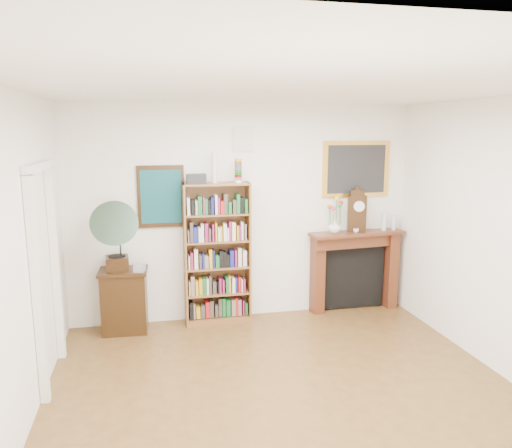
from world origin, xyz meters
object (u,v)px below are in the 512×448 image
(cd_stack, at_px, (139,268))
(bottle_left, at_px, (384,222))
(gramophone, at_px, (115,232))
(teacup, at_px, (356,231))
(bottle_right, at_px, (394,222))
(bookshelf, at_px, (217,246))
(flower_vase, at_px, (335,226))
(fireplace, at_px, (354,264))
(mantel_clock, at_px, (357,212))
(side_cabinet, at_px, (125,301))

(cd_stack, bearing_deg, bottle_left, 3.81)
(gramophone, relative_size, teacup, 11.76)
(bottle_left, bearing_deg, bottle_right, 4.78)
(bookshelf, bearing_deg, flower_vase, 0.66)
(fireplace, height_order, gramophone, gramophone)
(fireplace, bearing_deg, gramophone, 179.87)
(gramophone, height_order, flower_vase, gramophone)
(bookshelf, bearing_deg, fireplace, 2.27)
(flower_vase, bearing_deg, mantel_clock, 4.36)
(mantel_clock, bearing_deg, bookshelf, -160.86)
(bottle_left, xyz_separation_m, bottle_right, (0.16, 0.01, -0.02))
(bookshelf, height_order, teacup, bookshelf)
(mantel_clock, bearing_deg, cd_stack, -157.68)
(bookshelf, bearing_deg, gramophone, -170.99)
(flower_vase, bearing_deg, bookshelf, -179.45)
(gramophone, distance_m, mantel_clock, 3.15)
(flower_vase, distance_m, bottle_left, 0.73)
(side_cabinet, height_order, cd_stack, cd_stack)
(mantel_clock, distance_m, bottle_right, 0.59)
(fireplace, bearing_deg, flower_vase, -175.05)
(bottle_right, bearing_deg, bottle_left, -175.22)
(cd_stack, bearing_deg, mantel_clock, 4.37)
(mantel_clock, bearing_deg, flower_vase, -157.69)
(flower_vase, bearing_deg, bottle_right, 2.35)
(bookshelf, xyz_separation_m, fireplace, (1.91, 0.07, -0.36))
(flower_vase, bearing_deg, cd_stack, -175.63)
(bottle_right, bearing_deg, side_cabinet, -178.23)
(gramophone, height_order, bottle_right, gramophone)
(cd_stack, relative_size, mantel_clock, 0.21)
(fireplace, distance_m, bottle_right, 0.79)
(side_cabinet, bearing_deg, fireplace, 5.62)
(flower_vase, distance_m, bottle_right, 0.88)
(flower_vase, xyz_separation_m, bottle_right, (0.88, 0.04, 0.01))
(teacup, height_order, bottle_right, bottle_right)
(mantel_clock, relative_size, bottle_right, 2.82)
(flower_vase, bearing_deg, teacup, -11.66)
(bookshelf, relative_size, cd_stack, 17.47)
(gramophone, bearing_deg, side_cabinet, 59.76)
(mantel_clock, bearing_deg, fireplace, 100.92)
(fireplace, height_order, teacup, teacup)
(mantel_clock, bearing_deg, bottle_right, 19.14)
(side_cabinet, distance_m, flower_vase, 2.87)
(fireplace, bearing_deg, side_cabinet, 177.52)
(fireplace, relative_size, bottle_left, 5.59)
(bookshelf, height_order, side_cabinet, bookshelf)
(fireplace, relative_size, mantel_clock, 2.38)
(bookshelf, relative_size, mantel_clock, 3.71)
(bookshelf, height_order, bottle_right, bookshelf)
(fireplace, bearing_deg, bottle_left, -9.76)
(side_cabinet, height_order, flower_vase, flower_vase)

